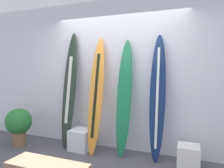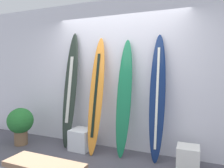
{
  "view_description": "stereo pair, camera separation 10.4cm",
  "coord_description": "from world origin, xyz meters",
  "px_view_note": "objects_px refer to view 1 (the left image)",
  "views": [
    {
      "loc": [
        1.34,
        -2.49,
        1.54
      ],
      "look_at": [
        -0.02,
        0.95,
        1.25
      ],
      "focal_mm": 33.81,
      "sensor_mm": 36.0,
      "label": 1
    },
    {
      "loc": [
        1.44,
        -2.45,
        1.54
      ],
      "look_at": [
        -0.02,
        0.95,
        1.25
      ],
      "focal_mm": 33.81,
      "sensor_mm": 36.0,
      "label": 2
    }
  ],
  "objects_px": {
    "display_block_left": "(81,140)",
    "surfboard_charcoal": "(69,90)",
    "surfboard_navy": "(157,99)",
    "surfboard_emerald": "(124,98)",
    "surfboard_sunset": "(96,95)",
    "display_block_center": "(188,157)",
    "potted_plant": "(19,123)"
  },
  "relations": [
    {
      "from": "surfboard_navy",
      "to": "display_block_left",
      "type": "height_order",
      "value": "surfboard_navy"
    },
    {
      "from": "surfboard_charcoal",
      "to": "display_block_center",
      "type": "relative_size",
      "value": 6.07
    },
    {
      "from": "surfboard_charcoal",
      "to": "surfboard_navy",
      "type": "xyz_separation_m",
      "value": [
        1.69,
        0.01,
        -0.07
      ]
    },
    {
      "from": "surfboard_navy",
      "to": "display_block_center",
      "type": "distance_m",
      "value": 1.0
    },
    {
      "from": "surfboard_charcoal",
      "to": "display_block_center",
      "type": "bearing_deg",
      "value": -4.39
    },
    {
      "from": "surfboard_charcoal",
      "to": "potted_plant",
      "type": "distance_m",
      "value": 1.2
    },
    {
      "from": "display_block_left",
      "to": "surfboard_charcoal",
      "type": "bearing_deg",
      "value": 161.98
    },
    {
      "from": "display_block_center",
      "to": "potted_plant",
      "type": "bearing_deg",
      "value": -176.44
    },
    {
      "from": "surfboard_emerald",
      "to": "surfboard_navy",
      "type": "height_order",
      "value": "surfboard_navy"
    },
    {
      "from": "display_block_left",
      "to": "potted_plant",
      "type": "xyz_separation_m",
      "value": [
        -1.24,
        -0.27,
        0.25
      ]
    },
    {
      "from": "surfboard_charcoal",
      "to": "surfboard_navy",
      "type": "bearing_deg",
      "value": 0.27
    },
    {
      "from": "display_block_left",
      "to": "potted_plant",
      "type": "distance_m",
      "value": 1.3
    },
    {
      "from": "surfboard_sunset",
      "to": "display_block_center",
      "type": "xyz_separation_m",
      "value": [
        1.59,
        -0.1,
        -0.87
      ]
    },
    {
      "from": "surfboard_emerald",
      "to": "surfboard_navy",
      "type": "bearing_deg",
      "value": 2.58
    },
    {
      "from": "surfboard_navy",
      "to": "display_block_left",
      "type": "distance_m",
      "value": 1.62
    },
    {
      "from": "display_block_left",
      "to": "display_block_center",
      "type": "relative_size",
      "value": 1.05
    },
    {
      "from": "surfboard_charcoal",
      "to": "surfboard_sunset",
      "type": "height_order",
      "value": "surfboard_charcoal"
    },
    {
      "from": "surfboard_emerald",
      "to": "potted_plant",
      "type": "xyz_separation_m",
      "value": [
        -2.06,
        -0.35,
        -0.56
      ]
    },
    {
      "from": "display_block_center",
      "to": "potted_plant",
      "type": "distance_m",
      "value": 3.16
    },
    {
      "from": "surfboard_emerald",
      "to": "surfboard_navy",
      "type": "relative_size",
      "value": 0.97
    },
    {
      "from": "surfboard_charcoal",
      "to": "surfboard_emerald",
      "type": "distance_m",
      "value": 1.12
    },
    {
      "from": "surfboard_navy",
      "to": "potted_plant",
      "type": "distance_m",
      "value": 2.72
    },
    {
      "from": "surfboard_sunset",
      "to": "display_block_center",
      "type": "distance_m",
      "value": 1.82
    },
    {
      "from": "surfboard_charcoal",
      "to": "display_block_center",
      "type": "height_order",
      "value": "surfboard_charcoal"
    },
    {
      "from": "surfboard_sunset",
      "to": "display_block_left",
      "type": "height_order",
      "value": "surfboard_sunset"
    },
    {
      "from": "surfboard_navy",
      "to": "potted_plant",
      "type": "bearing_deg",
      "value": -171.95
    },
    {
      "from": "surfboard_sunset",
      "to": "surfboard_emerald",
      "type": "xyz_separation_m",
      "value": [
        0.51,
        0.05,
        -0.04
      ]
    },
    {
      "from": "surfboard_emerald",
      "to": "display_block_left",
      "type": "height_order",
      "value": "surfboard_emerald"
    },
    {
      "from": "surfboard_navy",
      "to": "display_block_left",
      "type": "relative_size",
      "value": 5.42
    },
    {
      "from": "surfboard_sunset",
      "to": "potted_plant",
      "type": "bearing_deg",
      "value": -169.22
    },
    {
      "from": "surfboard_emerald",
      "to": "display_block_center",
      "type": "relative_size",
      "value": 5.56
    },
    {
      "from": "surfboard_emerald",
      "to": "display_block_center",
      "type": "height_order",
      "value": "surfboard_emerald"
    }
  ]
}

